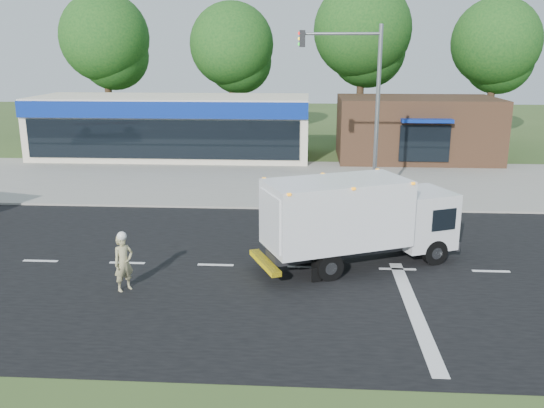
% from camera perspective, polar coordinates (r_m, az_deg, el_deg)
% --- Properties ---
extents(ground, '(120.00, 120.00, 0.00)m').
position_cam_1_polar(ground, '(19.13, 3.35, -6.29)').
color(ground, '#385123').
rests_on(ground, ground).
extents(road_asphalt, '(60.00, 14.00, 0.02)m').
position_cam_1_polar(road_asphalt, '(19.12, 3.35, -6.28)').
color(road_asphalt, black).
rests_on(road_asphalt, ground).
extents(sidewalk, '(60.00, 2.40, 0.12)m').
position_cam_1_polar(sidewalk, '(26.92, 3.47, 0.19)').
color(sidewalk, gray).
rests_on(sidewalk, ground).
extents(parking_apron, '(60.00, 9.00, 0.02)m').
position_cam_1_polar(parking_apron, '(32.57, 3.51, 2.72)').
color(parking_apron, gray).
rests_on(parking_apron, ground).
extents(lane_markings, '(55.20, 7.00, 0.01)m').
position_cam_1_polar(lane_markings, '(17.92, 7.69, -7.86)').
color(lane_markings, silver).
rests_on(lane_markings, road_asphalt).
extents(ems_box_truck, '(6.96, 4.55, 2.97)m').
position_cam_1_polar(ems_box_truck, '(18.95, 8.37, -1.17)').
color(ems_box_truck, black).
rests_on(ems_box_truck, ground).
extents(emergency_worker, '(0.73, 0.74, 1.83)m').
position_cam_1_polar(emergency_worker, '(17.61, -14.50, -5.56)').
color(emergency_worker, tan).
rests_on(emergency_worker, ground).
extents(retail_strip_mall, '(18.00, 6.20, 4.00)m').
position_cam_1_polar(retail_strip_mall, '(39.12, -9.83, 7.58)').
color(retail_strip_mall, beige).
rests_on(retail_strip_mall, ground).
extents(brown_storefront, '(10.00, 6.70, 4.00)m').
position_cam_1_polar(brown_storefront, '(38.76, 14.08, 7.27)').
color(brown_storefront, '#382316').
rests_on(brown_storefront, ground).
extents(traffic_signal_pole, '(3.51, 0.25, 8.00)m').
position_cam_1_polar(traffic_signal_pole, '(25.61, 8.99, 10.33)').
color(traffic_signal_pole, gray).
rests_on(traffic_signal_pole, ground).
extents(background_trees, '(36.77, 7.39, 12.10)m').
position_cam_1_polar(background_trees, '(45.99, 2.64, 15.57)').
color(background_trees, '#332114').
rests_on(background_trees, ground).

